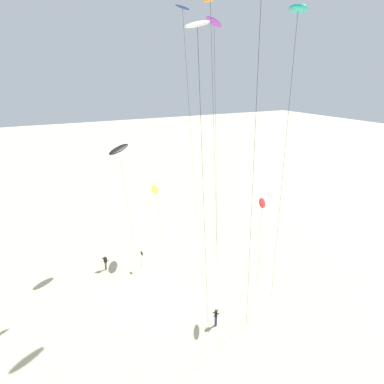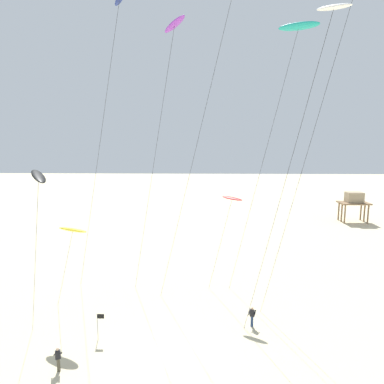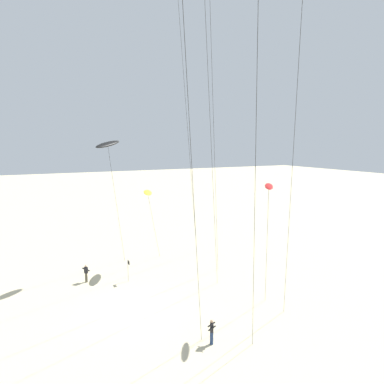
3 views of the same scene
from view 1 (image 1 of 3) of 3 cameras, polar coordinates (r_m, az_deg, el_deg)
ground_plane at (r=37.27m, az=-6.70°, el=-15.58°), size 260.00×260.00×0.00m
kite_navy at (r=37.71m, az=-1.33°, el=24.64°), size 7.03×6.20×26.17m
kite_red at (r=32.71m, az=10.64°, el=-1.84°), size 3.11×2.50×9.97m
kite_purple at (r=34.05m, az=3.40°, el=24.01°), size 5.77×5.12×24.85m
kite_orange at (r=29.01m, az=2.85°, el=26.35°), size 7.15×6.14×25.70m
kite_teal at (r=25.99m, az=15.86°, el=25.02°), size 6.50×5.25×24.52m
kite_yellow at (r=42.22m, az=-5.65°, el=0.35°), size 4.17×3.13×8.10m
kite_black at (r=40.44m, az=-11.09°, el=6.35°), size 3.58×3.44×13.22m
kite_white at (r=21.74m, az=0.87°, el=23.40°), size 5.26×4.77×23.30m
kite_flyer_nearest at (r=33.12m, az=3.66°, el=-18.42°), size 0.69×0.68×1.67m
kite_flyer_middle at (r=42.01m, az=-13.07°, el=-10.38°), size 0.70×0.69×1.67m
marker_flag at (r=41.21m, az=-7.70°, el=-9.70°), size 0.57×0.05×2.10m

